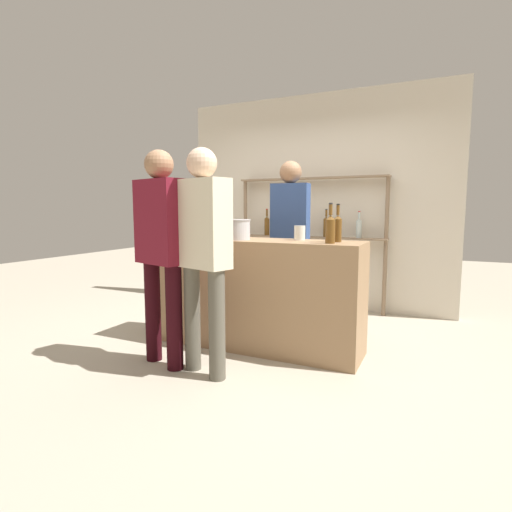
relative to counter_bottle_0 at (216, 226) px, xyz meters
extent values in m
plane|color=#B2A893|center=(0.41, 0.04, -1.15)|extent=(16.00, 16.00, 0.00)
cube|color=#997551|center=(0.41, 0.04, -0.64)|extent=(2.00, 0.53, 1.03)
cube|color=beige|center=(0.41, 1.90, 0.25)|extent=(3.60, 0.12, 2.80)
cylinder|color=#897056|center=(-0.54, 1.72, -0.30)|extent=(0.05, 0.05, 1.72)
cylinder|color=#897056|center=(1.37, 1.72, -0.30)|extent=(0.05, 0.05, 1.72)
cube|color=#897056|center=(0.41, 1.72, 0.55)|extent=(1.96, 0.18, 0.02)
cube|color=#897056|center=(0.41, 1.72, -0.21)|extent=(1.96, 0.18, 0.02)
cylinder|color=brown|center=(-0.21, 1.72, -0.09)|extent=(0.07, 0.07, 0.22)
cone|color=brown|center=(-0.21, 1.72, 0.04)|extent=(0.07, 0.07, 0.03)
cylinder|color=brown|center=(-0.21, 1.72, 0.10)|extent=(0.03, 0.03, 0.10)
cylinder|color=maroon|center=(-0.21, 1.72, 0.16)|extent=(0.03, 0.03, 0.01)
cylinder|color=silver|center=(0.21, 1.72, -0.09)|extent=(0.07, 0.07, 0.22)
cone|color=silver|center=(0.21, 1.72, 0.04)|extent=(0.07, 0.07, 0.03)
cylinder|color=silver|center=(0.21, 1.72, 0.09)|extent=(0.03, 0.03, 0.08)
cylinder|color=black|center=(0.21, 1.72, 0.13)|extent=(0.03, 0.03, 0.01)
cylinder|color=brown|center=(0.62, 1.72, -0.08)|extent=(0.07, 0.07, 0.23)
cone|color=brown|center=(0.62, 1.72, 0.05)|extent=(0.07, 0.07, 0.03)
cylinder|color=brown|center=(0.62, 1.72, 0.11)|extent=(0.03, 0.03, 0.08)
cylinder|color=black|center=(0.62, 1.72, 0.15)|extent=(0.03, 0.03, 0.01)
cylinder|color=silver|center=(1.04, 1.72, -0.09)|extent=(0.07, 0.07, 0.21)
cone|color=silver|center=(1.04, 1.72, 0.03)|extent=(0.07, 0.07, 0.03)
cylinder|color=silver|center=(1.04, 1.72, 0.08)|extent=(0.03, 0.03, 0.08)
cylinder|color=maroon|center=(1.04, 1.72, 0.13)|extent=(0.03, 0.03, 0.01)
cylinder|color=silver|center=(0.00, 0.00, -0.03)|extent=(0.09, 0.09, 0.18)
cone|color=silver|center=(0.00, 0.00, 0.08)|extent=(0.09, 0.09, 0.04)
cylinder|color=silver|center=(0.00, 0.00, 0.15)|extent=(0.03, 0.03, 0.10)
cylinder|color=black|center=(0.00, 0.00, 0.20)|extent=(0.03, 0.03, 0.01)
cylinder|color=brown|center=(1.15, -0.08, -0.02)|extent=(0.08, 0.08, 0.20)
cone|color=brown|center=(1.15, -0.08, 0.09)|extent=(0.08, 0.08, 0.04)
cylinder|color=brown|center=(1.15, -0.08, 0.16)|extent=(0.03, 0.03, 0.09)
cylinder|color=#232328|center=(1.15, -0.08, 0.21)|extent=(0.03, 0.03, 0.01)
cylinder|color=black|center=(-0.29, 0.09, -0.03)|extent=(0.09, 0.09, 0.19)
cone|color=black|center=(-0.29, 0.09, 0.09)|extent=(0.09, 0.09, 0.04)
cylinder|color=black|center=(-0.29, 0.09, 0.15)|extent=(0.03, 0.03, 0.09)
cylinder|color=#232328|center=(-0.29, 0.09, 0.21)|extent=(0.04, 0.04, 0.01)
cylinder|color=brown|center=(1.17, 0.08, -0.02)|extent=(0.07, 0.07, 0.20)
cone|color=brown|center=(1.17, 0.08, 0.09)|extent=(0.07, 0.07, 0.03)
cylinder|color=brown|center=(1.17, 0.08, 0.15)|extent=(0.03, 0.03, 0.09)
cylinder|color=black|center=(1.17, 0.08, 0.20)|extent=(0.03, 0.03, 0.01)
cylinder|color=#B2B2B7|center=(0.28, -0.05, -0.03)|extent=(0.21, 0.21, 0.18)
cylinder|color=#B2B2B7|center=(0.28, -0.05, 0.06)|extent=(0.23, 0.23, 0.01)
cylinder|color=silver|center=(0.80, 0.15, -0.05)|extent=(0.10, 0.10, 0.13)
sphere|color=tan|center=(0.84, 0.18, -0.10)|extent=(0.02, 0.02, 0.02)
sphere|color=tan|center=(0.77, 0.13, -0.06)|extent=(0.02, 0.02, 0.02)
sphere|color=tan|center=(0.81, 0.15, -0.10)|extent=(0.02, 0.02, 0.02)
sphere|color=tan|center=(0.84, 0.13, -0.07)|extent=(0.02, 0.02, 0.02)
cylinder|color=black|center=(0.04, -0.74, -0.72)|extent=(0.13, 0.13, 0.87)
cylinder|color=black|center=(-0.25, -0.65, -0.72)|extent=(0.13, 0.13, 0.87)
cube|color=maroon|center=(-0.11, -0.69, 0.06)|extent=(0.52, 0.34, 0.69)
sphere|color=#936B4C|center=(-0.11, -0.69, 0.52)|extent=(0.24, 0.24, 0.24)
cylinder|color=#121C33|center=(0.34, 0.79, -0.71)|extent=(0.11, 0.11, 0.89)
cylinder|color=#121C33|center=(0.60, 0.81, -0.71)|extent=(0.11, 0.11, 0.89)
cube|color=navy|center=(0.47, 0.80, 0.08)|extent=(0.42, 0.20, 0.70)
sphere|color=#936B4C|center=(0.47, 0.80, 0.56)|extent=(0.24, 0.24, 0.24)
cylinder|color=#575347|center=(0.46, -0.76, -0.72)|extent=(0.13, 0.13, 0.86)
cylinder|color=#575347|center=(0.17, -0.67, -0.72)|extent=(0.13, 0.13, 0.86)
cube|color=beige|center=(0.31, -0.72, 0.05)|extent=(0.50, 0.32, 0.68)
sphere|color=#DBB293|center=(0.31, -0.72, 0.51)|extent=(0.23, 0.23, 0.23)
camera|label=1|loc=(1.99, -3.33, 0.17)|focal=28.00mm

